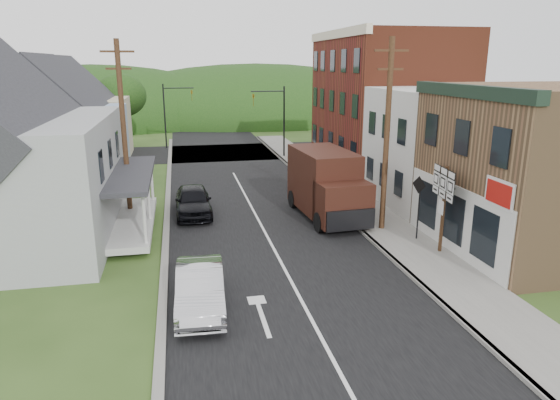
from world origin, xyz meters
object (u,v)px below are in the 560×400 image
dark_sedan (193,201)px  silver_sedan (200,289)px  warning_sign (419,199)px  delivery_van (327,185)px  route_sign_cluster (443,197)px

dark_sedan → silver_sedan: bearing=-91.2°
warning_sign → delivery_van: bearing=107.4°
route_sign_cluster → delivery_van: bearing=124.8°
silver_sedan → route_sign_cluster: route_sign_cluster is taller
warning_sign → route_sign_cluster: bearing=-98.9°
silver_sedan → delivery_van: size_ratio=0.68×
warning_sign → silver_sedan: bearing=-171.8°
dark_sedan → route_sign_cluster: 12.82m
dark_sedan → delivery_van: delivery_van is taller
dark_sedan → warning_sign: (9.78, -6.19, 1.23)m
silver_sedan → warning_sign: bearing=27.0°
silver_sedan → dark_sedan: 10.72m
silver_sedan → warning_sign: size_ratio=1.50×
route_sign_cluster → warning_sign: size_ratio=1.26×
delivery_van → route_sign_cluster: 6.86m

